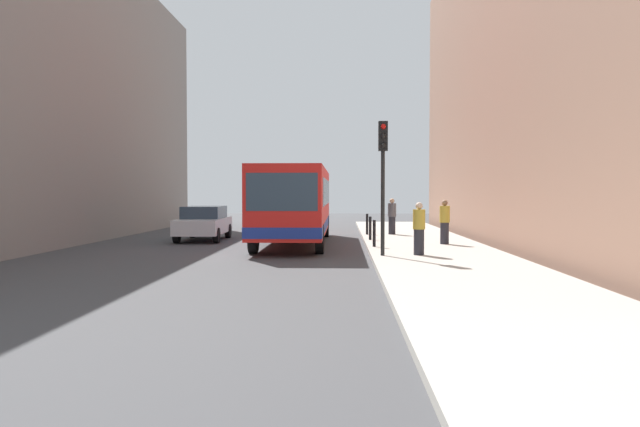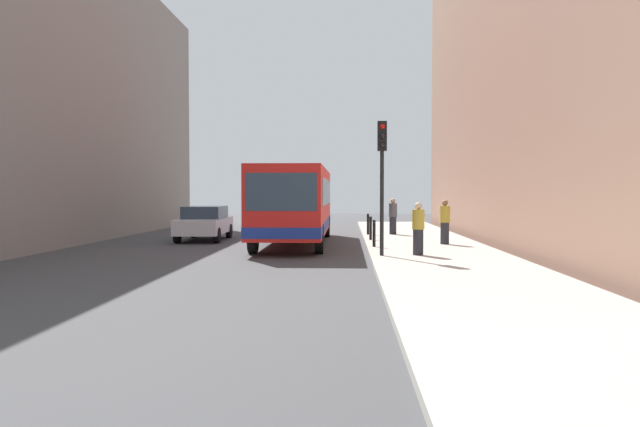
% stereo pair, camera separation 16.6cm
% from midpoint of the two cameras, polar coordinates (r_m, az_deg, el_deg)
% --- Properties ---
extents(ground_plane, '(80.00, 80.00, 0.00)m').
position_cam_midpoint_polar(ground_plane, '(20.73, -4.57, -3.80)').
color(ground_plane, '#424244').
extents(sidewalk, '(4.40, 40.00, 0.15)m').
position_cam_midpoint_polar(sidewalk, '(20.80, 10.40, -3.60)').
color(sidewalk, '#ADA89E').
rests_on(sidewalk, ground).
extents(building_left, '(7.00, 32.00, 12.85)m').
position_cam_midpoint_polar(building_left, '(28.49, -27.64, 10.51)').
color(building_left, gray).
rests_on(building_left, ground).
extents(building_right, '(7.00, 32.00, 14.39)m').
position_cam_midpoint_polar(building_right, '(26.62, 22.65, 12.89)').
color(building_right, '#936B56').
rests_on(building_right, ground).
extents(bus, '(2.55, 11.02, 3.00)m').
position_cam_midpoint_polar(bus, '(24.83, -2.50, 1.14)').
color(bus, red).
rests_on(bus, ground).
extents(car_beside_bus, '(1.96, 4.45, 1.48)m').
position_cam_midpoint_polar(car_beside_bus, '(27.15, -10.90, -0.81)').
color(car_beside_bus, silver).
rests_on(car_beside_bus, ground).
extents(traffic_light, '(0.28, 0.33, 4.10)m').
position_cam_midpoint_polar(traffic_light, '(18.87, 5.61, 4.76)').
color(traffic_light, black).
rests_on(traffic_light, sidewalk).
extents(bollard_near, '(0.11, 0.11, 0.95)m').
position_cam_midpoint_polar(bollard_near, '(21.93, 4.84, -1.85)').
color(bollard_near, black).
rests_on(bollard_near, sidewalk).
extents(bollard_mid, '(0.11, 0.11, 0.95)m').
position_cam_midpoint_polar(bollard_mid, '(25.10, 4.50, -1.36)').
color(bollard_mid, black).
rests_on(bollard_mid, sidewalk).
extents(bollard_far, '(0.11, 0.11, 0.95)m').
position_cam_midpoint_polar(bollard_far, '(28.28, 4.23, -0.99)').
color(bollard_far, black).
rests_on(bollard_far, sidewalk).
extents(pedestrian_near_signal, '(0.38, 0.38, 1.63)m').
position_cam_midpoint_polar(pedestrian_near_signal, '(19.18, 8.93, -1.41)').
color(pedestrian_near_signal, '#26262D').
rests_on(pedestrian_near_signal, sidewalk).
extents(pedestrian_mid_sidewalk, '(0.38, 0.38, 1.65)m').
position_cam_midpoint_polar(pedestrian_mid_sidewalk, '(23.39, 11.30, -0.79)').
color(pedestrian_mid_sidewalk, '#26262D').
rests_on(pedestrian_mid_sidewalk, sidewalk).
extents(pedestrian_far_sidewalk, '(0.38, 0.38, 1.65)m').
position_cam_midpoint_polar(pedestrian_far_sidewalk, '(28.48, 6.54, -0.27)').
color(pedestrian_far_sidewalk, '#26262D').
rests_on(pedestrian_far_sidewalk, sidewalk).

